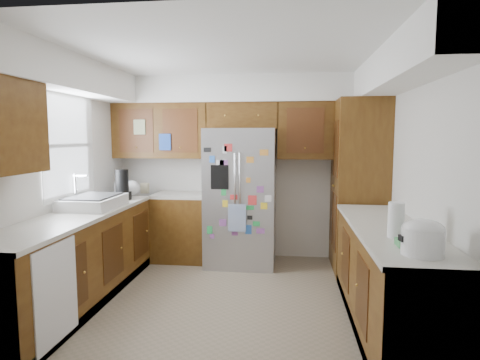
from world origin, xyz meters
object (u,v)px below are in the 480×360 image
pantry (358,186)px  paper_towel (396,220)px  fridge (241,197)px  rice_cooker (423,236)px

pantry → paper_towel: (-0.05, -2.01, -0.02)m
fridge → pantry: bearing=-2.1°
fridge → paper_towel: bearing=-55.0°
pantry → fridge: (-1.50, 0.05, -0.17)m
pantry → rice_cooker: pantry is taller
fridge → paper_towel: (1.45, -2.06, 0.16)m
pantry → rice_cooker: size_ratio=7.66×
fridge → rice_cooker: fridge is taller
rice_cooker → paper_towel: bearing=96.6°
pantry → paper_towel: bearing=-91.5°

